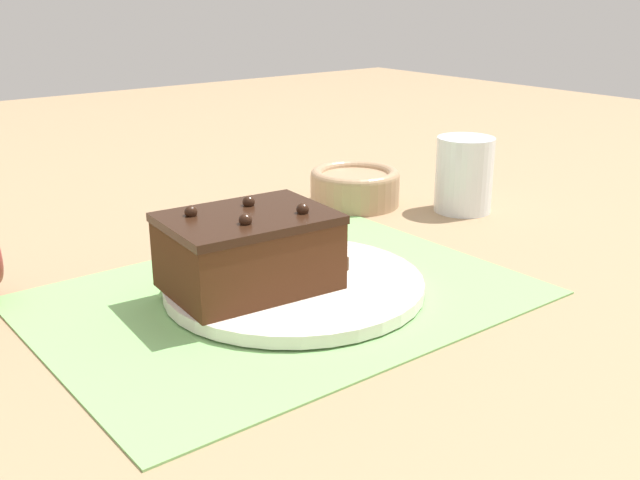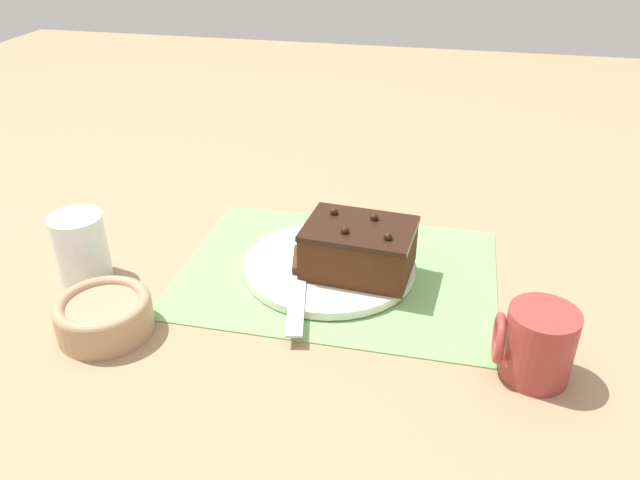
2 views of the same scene
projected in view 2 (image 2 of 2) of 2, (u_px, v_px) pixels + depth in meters
name	position (u px, v px, depth m)	size (l,w,h in m)	color
ground_plane	(338.00, 272.00, 0.93)	(3.00, 3.00, 0.00)	#9E7F5B
placemat_woven	(338.00, 271.00, 0.93)	(0.46, 0.34, 0.00)	#7AB266
cake_plate	(329.00, 267.00, 0.92)	(0.25, 0.25, 0.01)	white
chocolate_cake	(359.00, 248.00, 0.89)	(0.16, 0.12, 0.08)	#472614
serving_knife	(299.00, 274.00, 0.89)	(0.06, 0.20, 0.01)	#472D19
drinking_glass	(81.00, 247.00, 0.89)	(0.08, 0.08, 0.10)	white
small_bowl	(104.00, 314.00, 0.79)	(0.12, 0.12, 0.05)	tan
coffee_mug	(536.00, 344.00, 0.71)	(0.09, 0.08, 0.09)	#993833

